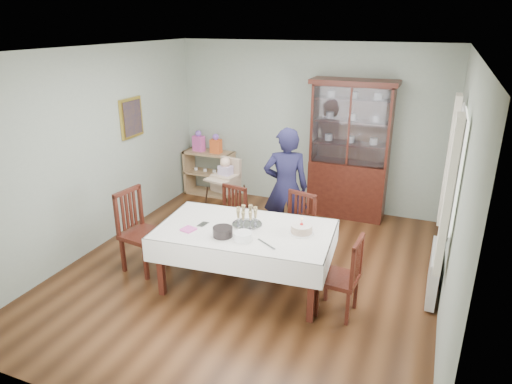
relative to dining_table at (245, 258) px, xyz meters
The scene contains 25 objects.
floor 0.52m from the dining_table, 104.50° to the left, with size 5.00×5.00×0.00m, color #593319.
room_shell 1.58m from the dining_table, 95.74° to the left, with size 5.00×5.00×5.00m.
dining_table is the anchor object (origin of this frame).
china_cabinet 2.78m from the dining_table, 75.68° to the left, with size 1.30×0.48×2.18m.
sideboard 3.20m from the dining_table, 125.06° to the left, with size 0.90×0.38×0.80m.
picture_frame 2.87m from the dining_table, 153.75° to the left, with size 0.04×0.48×0.58m, color gold.
window 2.51m from the dining_table, 16.66° to the left, with size 0.04×1.02×1.22m, color white.
curtain_left 2.33m from the dining_table, ahead, with size 0.07×0.30×1.55m, color silver.
curtain_right 2.65m from the dining_table, 31.26° to the left, with size 0.07×0.30×1.55m, color silver.
radiator 2.17m from the dining_table, 17.11° to the left, with size 0.10×0.80×0.55m, color white.
chair_far_left 0.95m from the dining_table, 127.73° to the left, with size 0.47×0.47×0.90m.
chair_far_right 0.84m from the dining_table, 63.69° to the left, with size 0.51×0.51×0.94m.
chair_end_left 1.37m from the dining_table, behind, with size 0.53×0.53×1.04m.
chair_end_right 1.15m from the dining_table, ahead, with size 0.44×0.44×0.91m.
woman 1.33m from the dining_table, 86.70° to the left, with size 0.62×0.40×1.69m, color black.
high_chair 1.81m from the dining_table, 122.68° to the left, with size 0.58×0.58×1.08m.
champagne_tray 0.45m from the dining_table, 99.36° to the left, with size 0.35×0.35×0.21m.
birthday_cake 0.77m from the dining_table, 11.30° to the left, with size 0.28×0.28×0.19m.
plate_stack_dark 0.53m from the dining_table, 119.18° to the right, with size 0.22×0.22×0.11m, color black.
plate_stack_white 0.51m from the dining_table, 70.73° to the right, with size 0.20×0.20×0.09m, color white.
napkin_stack 0.75m from the dining_table, 154.40° to the right, with size 0.14×0.14×0.02m, color #DA50A8.
cutlery 0.66m from the dining_table, behind, with size 0.10×0.15×0.01m, color silver, non-canonical shape.
cake_knife 0.60m from the dining_table, 37.22° to the right, with size 0.30×0.03×0.01m, color silver.
gift_bag_pink 3.34m from the dining_table, 127.90° to the left, with size 0.22×0.16×0.37m.
gift_bag_orange 3.15m from the dining_table, 122.88° to the left, with size 0.19×0.14×0.34m.
Camera 1 is at (1.99, -4.68, 3.00)m, focal length 32.00 mm.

